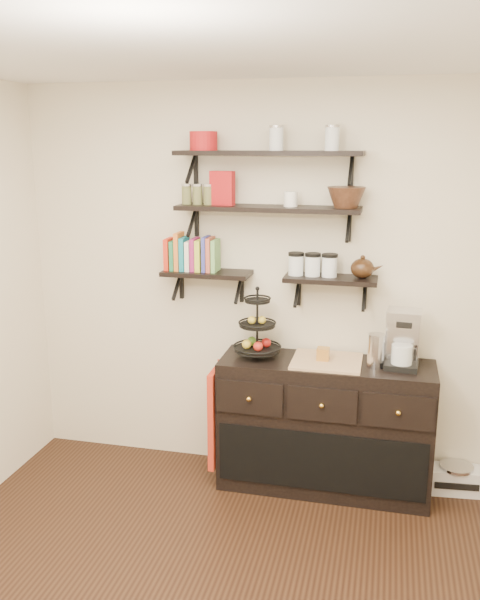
# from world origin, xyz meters

# --- Properties ---
(ceiling) EXTENTS (3.50, 3.50, 0.02)m
(ceiling) POSITION_xyz_m (0.00, 0.00, 2.70)
(ceiling) COLOR white
(ceiling) RESTS_ON back_wall
(back_wall) EXTENTS (3.50, 0.02, 2.70)m
(back_wall) POSITION_xyz_m (0.00, 1.75, 1.35)
(back_wall) COLOR beige
(back_wall) RESTS_ON ground
(shelf_top) EXTENTS (1.20, 0.27, 0.23)m
(shelf_top) POSITION_xyz_m (0.00, 1.62, 2.23)
(shelf_top) COLOR black
(shelf_top) RESTS_ON back_wall
(shelf_mid) EXTENTS (1.20, 0.27, 0.23)m
(shelf_mid) POSITION_xyz_m (0.00, 1.62, 1.88)
(shelf_mid) COLOR black
(shelf_mid) RESTS_ON back_wall
(shelf_low_left) EXTENTS (0.60, 0.25, 0.23)m
(shelf_low_left) POSITION_xyz_m (-0.42, 1.63, 1.43)
(shelf_low_left) COLOR black
(shelf_low_left) RESTS_ON back_wall
(shelf_low_right) EXTENTS (0.60, 0.25, 0.23)m
(shelf_low_right) POSITION_xyz_m (0.42, 1.63, 1.43)
(shelf_low_right) COLOR black
(shelf_low_right) RESTS_ON back_wall
(cookbooks) EXTENTS (0.36, 0.15, 0.26)m
(cookbooks) POSITION_xyz_m (-0.51, 1.63, 1.56)
(cookbooks) COLOR red
(cookbooks) RESTS_ON shelf_low_left
(glass_canisters) EXTENTS (0.32, 0.10, 0.13)m
(glass_canisters) POSITION_xyz_m (0.30, 1.63, 1.51)
(glass_canisters) COLOR silver
(glass_canisters) RESTS_ON shelf_low_right
(sideboard) EXTENTS (1.40, 0.50, 0.92)m
(sideboard) POSITION_xyz_m (0.42, 1.51, 0.45)
(sideboard) COLOR black
(sideboard) RESTS_ON floor
(fruit_stand) EXTENTS (0.31, 0.31, 0.46)m
(fruit_stand) POSITION_xyz_m (-0.04, 1.52, 1.06)
(fruit_stand) COLOR black
(fruit_stand) RESTS_ON sideboard
(candle) EXTENTS (0.08, 0.08, 0.08)m
(candle) POSITION_xyz_m (0.40, 1.51, 0.96)
(candle) COLOR #9E6624
(candle) RESTS_ON sideboard
(coffee_maker) EXTENTS (0.22, 0.21, 0.38)m
(coffee_maker) POSITION_xyz_m (0.90, 1.54, 1.08)
(coffee_maker) COLOR black
(coffee_maker) RESTS_ON sideboard
(thermal_carafe) EXTENTS (0.11, 0.11, 0.22)m
(thermal_carafe) POSITION_xyz_m (0.74, 1.49, 1.01)
(thermal_carafe) COLOR silver
(thermal_carafe) RESTS_ON sideboard
(apron) EXTENTS (0.04, 0.29, 0.68)m
(apron) POSITION_xyz_m (-0.31, 1.41, 0.49)
(apron) COLOR #B12213
(apron) RESTS_ON sideboard
(radio) EXTENTS (0.34, 0.24, 0.20)m
(radio) POSITION_xyz_m (1.30, 1.64, 0.10)
(radio) COLOR silver
(radio) RESTS_ON floor
(recipe_box) EXTENTS (0.17, 0.09, 0.22)m
(recipe_box) POSITION_xyz_m (-0.30, 1.61, 2.01)
(recipe_box) COLOR #A51215
(recipe_box) RESTS_ON shelf_mid
(walnut_bowl) EXTENTS (0.24, 0.24, 0.13)m
(walnut_bowl) POSITION_xyz_m (0.50, 1.61, 1.96)
(walnut_bowl) COLOR black
(walnut_bowl) RESTS_ON shelf_mid
(ramekins) EXTENTS (0.09, 0.09, 0.10)m
(ramekins) POSITION_xyz_m (0.15, 1.61, 1.95)
(ramekins) COLOR white
(ramekins) RESTS_ON shelf_mid
(teapot) EXTENTS (0.23, 0.20, 0.15)m
(teapot) POSITION_xyz_m (0.62, 1.63, 1.53)
(teapot) COLOR black
(teapot) RESTS_ON shelf_low_right
(red_pot) EXTENTS (0.18, 0.18, 0.12)m
(red_pot) POSITION_xyz_m (-0.43, 1.61, 2.31)
(red_pot) COLOR #A51215
(red_pot) RESTS_ON shelf_top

